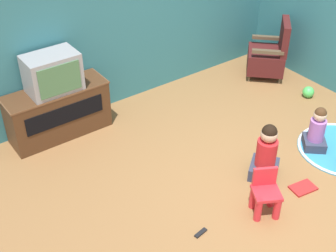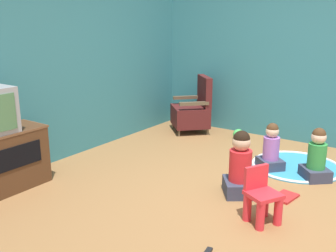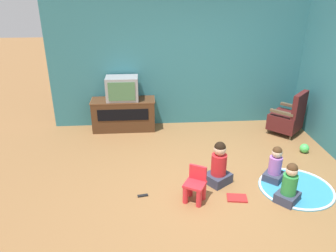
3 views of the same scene
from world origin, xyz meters
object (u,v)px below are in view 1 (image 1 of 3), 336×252
(yellow_kid_chair, at_px, (265,196))
(child_watching_center, at_px, (266,154))
(television, at_px, (52,73))
(toy_ball, at_px, (308,92))
(black_armchair, at_px, (269,55))
(child_watching_left, at_px, (317,131))
(tv_cabinet, at_px, (58,111))
(remote_control, at_px, (201,233))
(book, at_px, (303,188))

(yellow_kid_chair, relative_size, child_watching_center, 0.73)
(television, bearing_deg, toy_ball, -21.07)
(black_armchair, height_order, child_watching_left, black_armchair)
(tv_cabinet, distance_m, toy_ball, 3.54)
(remote_control, bearing_deg, black_armchair, 24.21)
(tv_cabinet, height_order, black_armchair, black_armchair)
(toy_ball, xyz_separation_m, remote_control, (-2.91, -1.11, -0.07))
(yellow_kid_chair, relative_size, toy_ball, 3.05)
(yellow_kid_chair, xyz_separation_m, toy_ball, (2.18, 1.25, -0.13))
(tv_cabinet, relative_size, television, 2.03)
(child_watching_center, height_order, book, child_watching_center)
(child_watching_left, relative_size, remote_control, 3.75)
(black_armchair, xyz_separation_m, child_watching_left, (-0.89, -1.66, -0.09))
(black_armchair, relative_size, child_watching_center, 1.30)
(tv_cabinet, xyz_separation_m, child_watching_left, (2.40, -2.12, -0.09))
(black_armchair, relative_size, child_watching_left, 1.55)
(television, relative_size, book, 2.07)
(tv_cabinet, height_order, toy_ball, tv_cabinet)
(black_armchair, bearing_deg, book, 7.61)
(television, relative_size, child_watching_left, 1.09)
(television, height_order, toy_ball, television)
(tv_cabinet, height_order, book, tv_cabinet)
(tv_cabinet, height_order, child_watching_center, child_watching_center)
(yellow_kid_chair, relative_size, child_watching_left, 0.87)
(television, bearing_deg, tv_cabinet, 90.00)
(black_armchair, bearing_deg, child_watching_left, 16.49)
(tv_cabinet, xyz_separation_m, toy_ball, (3.29, -1.28, -0.26))
(child_watching_left, relative_size, book, 1.91)
(television, bearing_deg, remote_control, -81.07)
(television, xyz_separation_m, remote_control, (0.37, -2.38, -0.88))
(television, bearing_deg, child_watching_center, -54.14)
(tv_cabinet, xyz_separation_m, remote_control, (0.37, -2.39, -0.33))
(television, relative_size, black_armchair, 0.70)
(television, bearing_deg, yellow_kid_chair, -66.27)
(black_armchair, bearing_deg, toy_ball, 44.63)
(tv_cabinet, xyz_separation_m, yellow_kid_chair, (1.11, -2.53, -0.12))
(toy_ball, bearing_deg, child_watching_left, -136.49)
(black_armchair, height_order, toy_ball, black_armchair)
(black_armchair, height_order, remote_control, black_armchair)
(child_watching_center, bearing_deg, toy_ball, -10.26)
(yellow_kid_chair, height_order, child_watching_left, child_watching_left)
(yellow_kid_chair, xyz_separation_m, child_watching_left, (1.29, 0.41, 0.04))
(toy_ball, distance_m, book, 2.03)
(television, bearing_deg, child_watching_left, -41.29)
(television, relative_size, child_watching_center, 0.91)
(yellow_kid_chair, distance_m, child_watching_left, 1.36)
(yellow_kid_chair, height_order, toy_ball, yellow_kid_chair)
(toy_ball, xyz_separation_m, book, (-1.58, -1.27, -0.07))
(remote_control, bearing_deg, child_watching_left, -1.67)
(remote_control, bearing_deg, yellow_kid_chair, -20.04)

